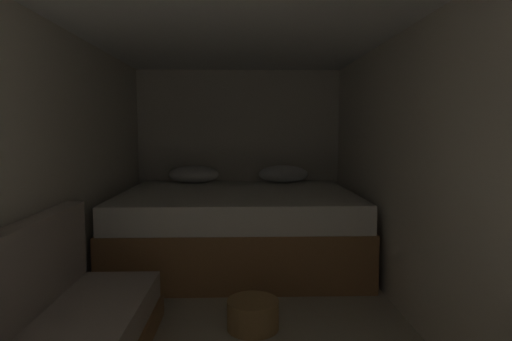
{
  "coord_description": "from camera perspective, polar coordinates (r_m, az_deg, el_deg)",
  "views": [
    {
      "loc": [
        0.06,
        -0.24,
        1.28
      ],
      "look_at": [
        0.14,
        2.76,
        0.99
      ],
      "focal_mm": 29.88,
      "sensor_mm": 36.0,
      "label": 1
    }
  ],
  "objects": [
    {
      "name": "wall_back",
      "position": [
        4.96,
        -2.31,
        1.98
      ],
      "size": [
        2.41,
        0.05,
        1.96
      ],
      "primitive_type": "cube",
      "color": "beige",
      "rests_on": "ground"
    },
    {
      "name": "bed",
      "position": [
        4.14,
        -2.42,
        -7.43
      ],
      "size": [
        2.19,
        1.72,
        0.89
      ],
      "color": "olive",
      "rests_on": "ground"
    },
    {
      "name": "wall_right",
      "position": [
        2.61,
        23.92,
        -1.6
      ],
      "size": [
        0.05,
        5.18,
        1.96
      ],
      "primitive_type": "cube",
      "color": "beige",
      "rests_on": "ground"
    },
    {
      "name": "wicker_basket",
      "position": [
        2.9,
        -0.41,
        -18.7
      ],
      "size": [
        0.34,
        0.34,
        0.19
      ],
      "color": "olive",
      "rests_on": "ground"
    },
    {
      "name": "wall_left",
      "position": [
        2.66,
        -29.43,
        -1.71
      ],
      "size": [
        0.05,
        5.18,
        1.96
      ],
      "primitive_type": "cube",
      "color": "beige",
      "rests_on": "ground"
    }
  ]
}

